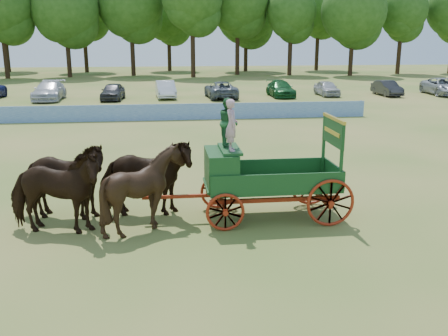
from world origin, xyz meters
TOP-DOWN VIEW (x-y plane):
  - ground at (0.00, 0.00)m, footprint 160.00×160.00m
  - horse_lead_left at (-4.54, -1.08)m, footprint 2.99×1.80m
  - horse_lead_right at (-4.54, 0.02)m, footprint 2.99×1.82m
  - horse_wheel_left at (-2.14, -1.08)m, footprint 2.41×2.21m
  - horse_wheel_right at (-2.14, 0.02)m, footprint 2.85×1.40m
  - farm_dray at (0.85, -0.51)m, footprint 5.99×2.00m
  - sponsor_banner at (-1.00, 18.00)m, footprint 26.00×0.08m
  - parked_cars at (2.08, 29.93)m, footprint 57.78×7.02m
  - treeline at (-5.73, 59.45)m, footprint 92.96×23.24m

SIDE VIEW (x-z plane):
  - ground at x=0.00m, z-range 0.00..0.00m
  - sponsor_banner at x=-1.00m, z-range 0.00..1.05m
  - parked_cars at x=2.08m, z-range -0.06..1.52m
  - horse_lead_left at x=-4.54m, z-range 0.00..2.36m
  - horse_lead_right at x=-4.54m, z-range 0.00..2.36m
  - horse_wheel_right at x=-2.14m, z-range 0.00..2.36m
  - horse_wheel_left at x=-2.14m, z-range 0.00..2.36m
  - farm_dray at x=0.85m, z-range -0.25..3.35m
  - treeline at x=-5.73m, z-range 1.88..16.59m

